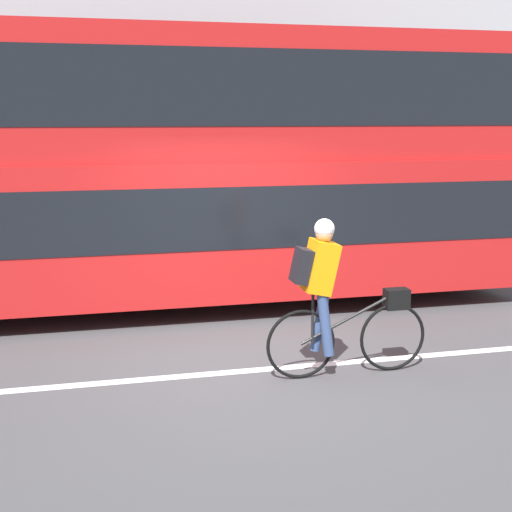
% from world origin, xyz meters
% --- Properties ---
extents(ground_plane, '(80.00, 80.00, 0.00)m').
position_xyz_m(ground_plane, '(0.00, 0.00, 0.00)').
color(ground_plane, '#424244').
extents(road_center_line, '(50.00, 0.14, 0.01)m').
position_xyz_m(road_center_line, '(0.00, -0.07, 0.00)').
color(road_center_line, silver).
rests_on(road_center_line, ground_plane).
extents(sidewalk_curb, '(60.00, 2.12, 0.11)m').
position_xyz_m(sidewalk_curb, '(0.00, 5.63, 0.05)').
color(sidewalk_curb, gray).
rests_on(sidewalk_curb, ground_plane).
extents(building_facade, '(60.00, 0.30, 7.07)m').
position_xyz_m(building_facade, '(0.00, 6.84, 3.54)').
color(building_facade, '#9E9EA3').
rests_on(building_facade, ground_plane).
extents(bus, '(10.83, 2.61, 3.88)m').
position_xyz_m(bus, '(-0.89, 2.98, 2.14)').
color(bus, black).
rests_on(bus, ground_plane).
extents(cyclist_on_bike, '(1.80, 0.32, 1.71)m').
position_xyz_m(cyclist_on_bike, '(0.75, -0.41, 0.91)').
color(cyclist_on_bike, black).
rests_on(cyclist_on_bike, ground_plane).
extents(trash_bin, '(0.60, 0.60, 0.97)m').
position_xyz_m(trash_bin, '(-1.28, 5.52, 0.59)').
color(trash_bin, '#262628').
rests_on(trash_bin, sidewalk_curb).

